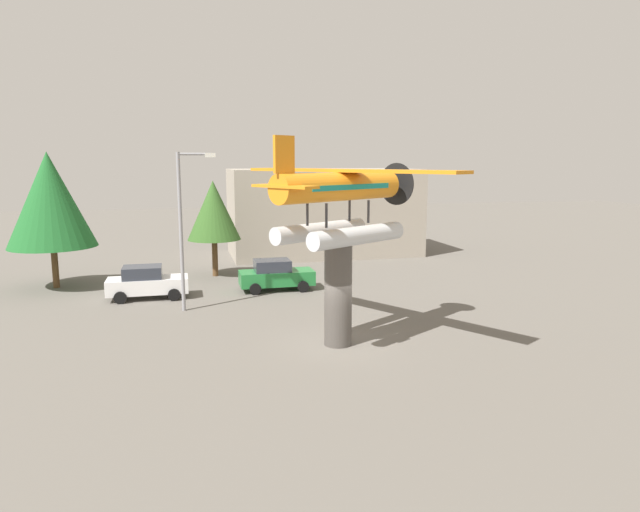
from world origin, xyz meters
name	(u,v)px	position (x,y,z in m)	size (l,w,h in m)	color
ground_plane	(338,344)	(0.00, 0.00, 0.00)	(140.00, 140.00, 0.00)	#605B54
display_pedestal	(338,294)	(0.00, 0.00, 2.08)	(1.10, 1.10, 4.16)	#4C4742
floatplane_monument	(341,199)	(0.11, 0.07, 5.83)	(7.02, 9.44, 4.00)	silver
car_near_white	(147,282)	(-7.86, 9.93, 0.88)	(4.20, 2.02, 1.76)	white
car_mid_green	(276,275)	(-0.82, 10.22, 0.88)	(4.20, 2.02, 1.76)	#237A38
streetlight_primary	(185,220)	(-5.76, 6.87, 4.49)	(1.84, 0.28, 7.72)	gray
storefront_building	(323,212)	(4.97, 22.00, 3.34)	(14.46, 6.94, 6.68)	#9E9384
tree_west	(50,200)	(-13.14, 13.95, 5.10)	(4.88, 4.88, 7.83)	brown
tree_east	(214,211)	(-3.91, 15.17, 4.20)	(3.35, 3.35, 6.08)	brown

